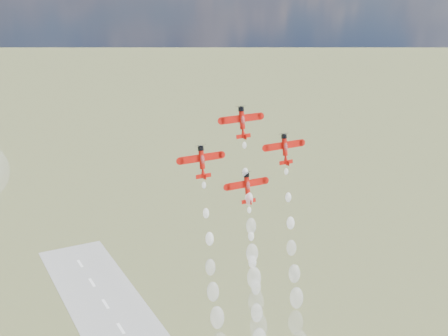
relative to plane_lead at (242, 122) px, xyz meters
name	(u,v)px	position (x,y,z in m)	size (l,w,h in m)	color
plane_lead	(242,122)	(0.00, 0.00, 0.00)	(11.55, 3.88, 8.18)	red
plane_left	(202,161)	(-12.24, -1.58, -8.42)	(11.55, 3.88, 8.18)	red
plane_right	(285,148)	(12.24, -1.58, -8.42)	(11.55, 3.88, 8.18)	red
plane_slot	(247,187)	(0.00, -3.16, -16.85)	(11.55, 3.88, 8.18)	red
smoke_trail_lead	(257,312)	(-0.10, -9.60, -50.48)	(5.14, 13.83, 58.83)	white
smoke_trail_right	(298,330)	(12.18, -11.30, -58.93)	(5.70, 14.12, 58.59)	white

